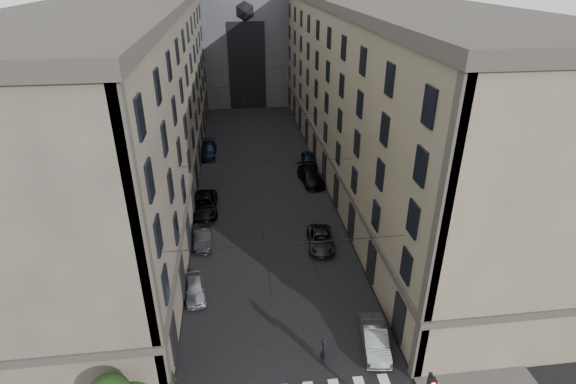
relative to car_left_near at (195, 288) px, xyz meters
name	(u,v)px	position (x,y,z in m)	size (l,w,h in m)	color
sidewalk_left	(168,179)	(-4.30, 20.73, -0.56)	(7.00, 80.00, 0.15)	#383533
sidewalk_right	(348,170)	(16.70, 20.73, -0.56)	(7.00, 80.00, 0.15)	#383533
building_left	(128,100)	(-7.24, 20.73, 8.71)	(13.60, 60.60, 18.85)	#473E36
building_right	(379,92)	(19.64, 20.73, 8.71)	(13.60, 60.60, 18.85)	brown
tram_wires	(258,116)	(6.20, 20.36, 6.61)	(14.00, 60.00, 0.43)	black
car_left_near	(195,288)	(0.00, 0.00, 0.00)	(1.51, 3.75, 1.28)	gray
car_left_midnear	(203,237)	(0.29, 6.92, 0.04)	(1.44, 4.13, 1.36)	black
car_left_midfar	(204,204)	(0.14, 12.79, 0.15)	(2.62, 5.68, 1.58)	black
car_left_far	(208,150)	(0.00, 27.69, 0.12)	(2.12, 5.22, 1.52)	black
car_right_near	(375,338)	(11.62, -6.52, 0.07)	(1.51, 4.32, 1.42)	slate
car_right_midnear	(321,240)	(10.40, 5.31, 0.01)	(2.14, 4.65, 1.29)	black
car_right_midfar	(311,176)	(11.72, 18.09, 0.13)	(2.15, 5.29, 1.54)	black
car_right_far	(309,159)	(12.40, 23.13, 0.06)	(1.65, 4.09, 1.39)	black
pedestrian	(324,351)	(8.19, -7.27, 0.25)	(0.65, 0.42, 1.77)	black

